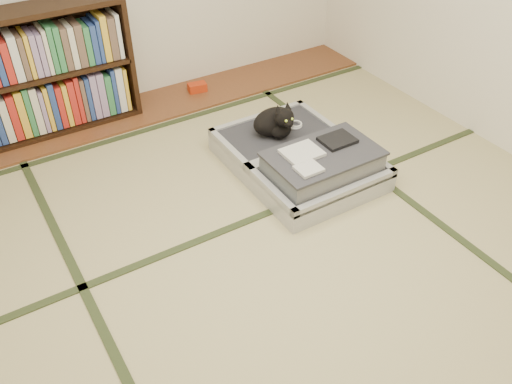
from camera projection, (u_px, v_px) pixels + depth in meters
floor at (281, 263)px, 3.02m from camera, size 4.50×4.50×0.00m
wood_strip at (143, 109)px, 4.35m from camera, size 4.00×0.50×0.02m
red_item at (197, 87)px, 4.55m from camera, size 0.16×0.11×0.07m
room_shell at (292, 0)px, 2.11m from camera, size 4.50×4.50×4.50m
tatami_borders at (237, 213)px, 3.35m from camera, size 4.00×4.50×0.01m
bookcase at (40, 76)px, 3.84m from camera, size 1.31×0.30×0.92m
suitcase at (302, 159)px, 3.62m from camera, size 0.80×1.07×0.32m
cat at (276, 122)px, 3.71m from camera, size 0.36×0.36×0.29m
cable_coil at (295, 125)px, 3.86m from camera, size 0.11×0.11×0.03m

